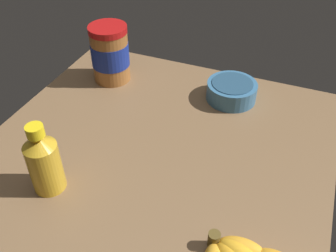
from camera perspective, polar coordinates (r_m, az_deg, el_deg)
ground_plane at (r=80.52cm, az=-1.78°, el=-4.61°), size 70.35×69.83×4.54cm
peanut_butter_jar at (r=97.92cm, az=-8.69°, el=10.70°), size 9.52×9.52×14.58cm
honey_bottle at (r=70.61cm, az=-18.16°, el=-5.01°), size 5.90×5.90×14.40cm
small_bowl at (r=92.75cm, az=9.52°, el=5.24°), size 11.98×11.98×4.58cm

